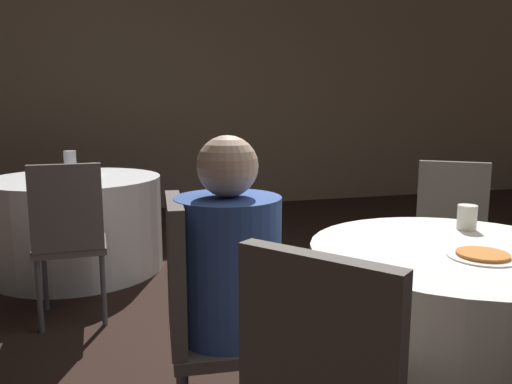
% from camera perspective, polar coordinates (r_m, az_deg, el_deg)
% --- Properties ---
extents(wall_back, '(16.00, 0.06, 2.80)m').
position_cam_1_polar(wall_back, '(6.46, -3.29, 10.92)').
color(wall_back, gray).
rests_on(wall_back, ground_plane).
extents(table_near, '(1.08, 1.08, 0.72)m').
position_cam_1_polar(table_near, '(2.16, 21.04, -15.24)').
color(table_near, white).
rests_on(table_near, ground_plane).
extents(table_far, '(1.29, 1.29, 0.72)m').
position_cam_1_polar(table_far, '(4.11, -19.81, -3.43)').
color(table_far, white).
rests_on(table_far, ground_plane).
extents(chair_near_northeast, '(0.56, 0.56, 0.95)m').
position_cam_1_polar(chair_near_northeast, '(3.01, 21.34, -4.19)').
color(chair_near_northeast, '#59514C').
rests_on(chair_near_northeast, ground_plane).
extents(chair_near_west, '(0.44, 0.43, 0.95)m').
position_cam_1_polar(chair_near_west, '(1.78, -6.28, -12.96)').
color(chair_near_west, '#59514C').
rests_on(chair_near_west, ground_plane).
extents(chair_far_south, '(0.41, 0.42, 0.95)m').
position_cam_1_polar(chair_far_south, '(3.03, -20.62, -4.06)').
color(chair_far_south, '#59514C').
rests_on(chair_far_south, ground_plane).
extents(person_blue_shirt, '(0.52, 0.38, 1.16)m').
position_cam_1_polar(person_blue_shirt, '(1.79, -1.05, -11.57)').
color(person_blue_shirt, '#33384C').
rests_on(person_blue_shirt, ground_plane).
extents(pizza_plate_near, '(0.24, 0.24, 0.02)m').
position_cam_1_polar(pizza_plate_near, '(1.95, 24.48, -6.62)').
color(pizza_plate_near, white).
rests_on(pizza_plate_near, table_near).
extents(cup_near, '(0.08, 0.08, 0.11)m').
position_cam_1_polar(cup_near, '(2.35, 22.97, -2.69)').
color(cup_near, silver).
rests_on(cup_near, table_near).
extents(bottle_far, '(0.09, 0.09, 0.21)m').
position_cam_1_polar(bottle_far, '(4.01, -20.46, 2.97)').
color(bottle_far, white).
rests_on(bottle_far, table_far).
extents(cup_far, '(0.08, 0.08, 0.10)m').
position_cam_1_polar(cup_far, '(4.10, -18.07, 2.48)').
color(cup_far, white).
rests_on(cup_far, table_far).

